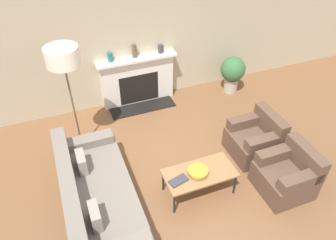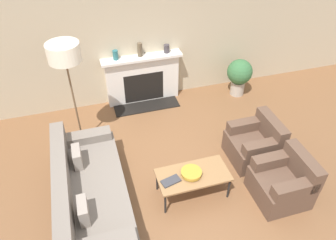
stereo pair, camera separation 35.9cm
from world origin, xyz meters
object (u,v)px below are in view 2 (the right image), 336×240
at_px(couch, 89,193).
at_px(mantel_vase_center_right, 167,49).
at_px(bowl, 191,173).
at_px(mantel_vase_left, 115,55).
at_px(fireplace, 143,79).
at_px(coffee_table, 193,176).
at_px(book, 171,181).
at_px(armchair_far, 255,144).
at_px(potted_plant, 239,74).
at_px(floor_lamp, 65,58).
at_px(mantel_vase_center_left, 140,50).
at_px(armchair_near, 283,182).

height_order(couch, mantel_vase_center_right, mantel_vase_center_right).
relative_size(bowl, mantel_vase_left, 1.66).
relative_size(fireplace, coffee_table, 1.51).
bearing_deg(mantel_vase_left, fireplace, -1.79).
distance_m(fireplace, coffee_table, 2.65).
relative_size(mantel_vase_left, mantel_vase_center_right, 1.14).
distance_m(bowl, book, 0.33).
bearing_deg(mantel_vase_center_right, armchair_far, -68.55).
relative_size(mantel_vase_center_right, potted_plant, 0.20).
height_order(armchair_far, mantel_vase_center_right, mantel_vase_center_right).
relative_size(couch, book, 7.34).
height_order(floor_lamp, mantel_vase_center_right, floor_lamp).
relative_size(armchair_far, bowl, 2.49).
distance_m(bowl, mantel_vase_left, 2.80).
height_order(coffee_table, bowl, bowl).
bearing_deg(potted_plant, floor_lamp, -169.60).
xyz_separation_m(couch, potted_plant, (3.36, 2.10, 0.19)).
relative_size(bowl, mantel_vase_center_left, 1.15).
height_order(book, mantel_vase_center_right, mantel_vase_center_right).
relative_size(couch, mantel_vase_left, 11.88).
relative_size(coffee_table, potted_plant, 1.31).
height_order(book, floor_lamp, floor_lamp).
relative_size(armchair_near, floor_lamp, 0.40).
xyz_separation_m(armchair_far, mantel_vase_left, (-1.88, 2.23, 0.81)).
relative_size(coffee_table, floor_lamp, 0.55).
bearing_deg(fireplace, mantel_vase_left, 178.21).
bearing_deg(couch, mantel_vase_left, -19.45).
bearing_deg(book, mantel_vase_center_left, 71.91).
bearing_deg(book, mantel_vase_left, 81.93).
bearing_deg(coffee_table, fireplace, 92.81).
xyz_separation_m(mantel_vase_left, mantel_vase_center_right, (1.01, 0.00, -0.01)).
distance_m(fireplace, mantel_vase_center_left, 0.66).
bearing_deg(armchair_near, coffee_table, -108.67).
bearing_deg(coffee_table, bowl, -179.24).
relative_size(coffee_table, bowl, 3.46).
distance_m(couch, armchair_near, 2.82).
xyz_separation_m(coffee_table, book, (-0.35, -0.04, 0.05)).
distance_m(fireplace, armchair_near, 3.38).
height_order(armchair_far, floor_lamp, floor_lamp).
bearing_deg(couch, fireplace, -29.11).
relative_size(bowl, potted_plant, 0.38).
relative_size(couch, coffee_table, 2.07).
bearing_deg(couch, floor_lamp, -0.11).
height_order(fireplace, armchair_far, fireplace).
bearing_deg(couch, bowl, -97.30).
relative_size(bowl, mantel_vase_center_right, 1.88).
relative_size(couch, potted_plant, 2.71).
xyz_separation_m(armchair_near, floor_lamp, (-2.75, 2.09, 1.37)).
relative_size(coffee_table, mantel_vase_center_right, 6.51).
xyz_separation_m(couch, armchair_far, (2.76, 0.25, 0.00)).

